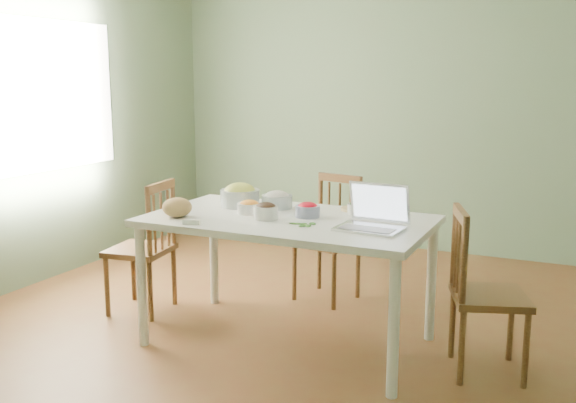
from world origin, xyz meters
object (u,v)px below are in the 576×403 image
at_px(dining_table, 288,281).
at_px(chair_right, 490,293).
at_px(chair_left, 140,247).
at_px(bowl_squash, 240,195).
at_px(chair_far, 326,239).
at_px(bread_boule, 177,207).
at_px(laptop, 370,208).

relative_size(dining_table, chair_right, 1.83).
bearing_deg(chair_left, dining_table, 78.38).
bearing_deg(bowl_squash, chair_right, -3.45).
distance_m(chair_far, chair_left, 1.36).
relative_size(dining_table, bowl_squash, 6.62).
height_order(chair_right, bread_boule, chair_right).
distance_m(chair_right, bread_boule, 1.90).
bearing_deg(laptop, bread_boule, -168.63).
xyz_separation_m(chair_far, laptop, (0.64, -0.97, 0.46)).
relative_size(dining_table, bread_boule, 9.41).
xyz_separation_m(dining_table, bread_boule, (-0.62, -0.27, 0.46)).
bearing_deg(chair_right, laptop, 87.85).
xyz_separation_m(chair_left, chair_right, (2.39, 0.02, 0.00)).
bearing_deg(chair_left, bread_boule, 50.94).
height_order(dining_table, laptop, laptop).
bearing_deg(laptop, bowl_squash, 166.96).
distance_m(chair_far, laptop, 1.25).
relative_size(chair_right, bowl_squash, 3.63).
distance_m(dining_table, bread_boule, 0.82).
relative_size(chair_left, bread_boule, 5.15).
xyz_separation_m(dining_table, chair_left, (-1.19, 0.07, 0.07)).
relative_size(chair_left, bowl_squash, 3.63).
distance_m(chair_left, bowl_squash, 0.86).
bearing_deg(laptop, dining_table, 172.78).
bearing_deg(bread_boule, dining_table, 23.19).
height_order(chair_left, laptop, laptop).
height_order(dining_table, bread_boule, bread_boule).
distance_m(chair_far, bread_boule, 1.31).
bearing_deg(chair_far, chair_left, -132.58).
bearing_deg(chair_right, dining_table, 75.35).
bearing_deg(laptop, chair_left, 177.75).
distance_m(chair_right, bowl_squash, 1.69).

